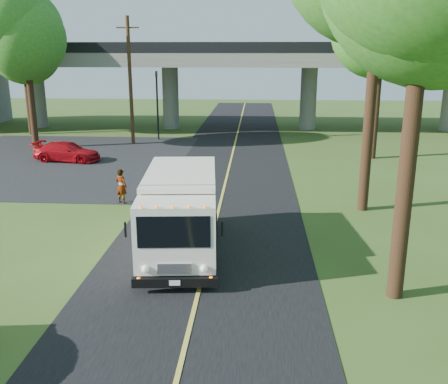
# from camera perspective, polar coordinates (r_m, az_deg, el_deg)

# --- Properties ---
(ground) EXTENTS (120.00, 120.00, 0.00)m
(ground) POSITION_cam_1_polar(r_m,az_deg,el_deg) (13.73, -3.35, -12.99)
(ground) COLOR #39511D
(ground) RESTS_ON ground
(road) EXTENTS (7.00, 90.00, 0.02)m
(road) POSITION_cam_1_polar(r_m,az_deg,el_deg) (22.96, -0.33, -0.91)
(road) COLOR black
(road) RESTS_ON ground
(parking_lot) EXTENTS (16.00, 18.00, 0.01)m
(parking_lot) POSITION_cam_1_polar(r_m,az_deg,el_deg) (33.13, -18.68, 3.45)
(parking_lot) COLOR black
(parking_lot) RESTS_ON ground
(lane_line) EXTENTS (0.12, 90.00, 0.01)m
(lane_line) POSITION_cam_1_polar(r_m,az_deg,el_deg) (22.95, -0.33, -0.86)
(lane_line) COLOR gold
(lane_line) RESTS_ON road
(overpass) EXTENTS (54.00, 10.00, 7.30)m
(overpass) POSITION_cam_1_polar(r_m,az_deg,el_deg) (44.01, 1.73, 13.10)
(overpass) COLOR slate
(overpass) RESTS_ON ground
(traffic_signal) EXTENTS (0.18, 0.22, 5.20)m
(traffic_signal) POSITION_cam_1_polar(r_m,az_deg,el_deg) (38.83, -7.65, 10.61)
(traffic_signal) COLOR black
(traffic_signal) RESTS_ON ground
(utility_pole) EXTENTS (1.60, 0.26, 9.00)m
(utility_pole) POSITION_cam_1_polar(r_m,az_deg,el_deg) (37.12, -10.66, 12.41)
(utility_pole) COLOR #472D19
(utility_pole) RESTS_ON ground
(tree_right_far) EXTENTS (5.77, 5.67, 10.99)m
(tree_right_far) POSITION_cam_1_polar(r_m,az_deg,el_deg) (32.72, 18.15, 18.01)
(tree_right_far) COLOR #382314
(tree_right_far) RESTS_ON ground
(tree_left_lot) EXTENTS (5.60, 5.50, 10.50)m
(tree_left_lot) POSITION_cam_1_polar(r_m,az_deg,el_deg) (37.12, -21.67, 16.72)
(tree_left_lot) COLOR #382314
(tree_left_lot) RESTS_ON ground
(tree_left_far) EXTENTS (5.26, 5.16, 9.89)m
(tree_left_far) POSITION_cam_1_polar(r_m,az_deg,el_deg) (43.81, -21.91, 15.80)
(tree_left_far) COLOR #382314
(tree_left_far) RESTS_ON ground
(step_van) EXTENTS (2.93, 6.61, 2.70)m
(step_van) POSITION_cam_1_polar(r_m,az_deg,el_deg) (16.75, -4.98, -2.13)
(step_van) COLOR silver
(step_van) RESTS_ON ground
(red_sedan) EXTENTS (4.33, 2.20, 1.20)m
(red_sedan) POSITION_cam_1_polar(r_m,az_deg,el_deg) (32.58, -17.49, 4.43)
(red_sedan) COLOR #A80A11
(red_sedan) RESTS_ON ground
(pedestrian) EXTENTS (0.68, 0.59, 1.58)m
(pedestrian) POSITION_cam_1_polar(r_m,az_deg,el_deg) (22.73, -11.65, 0.63)
(pedestrian) COLOR gray
(pedestrian) RESTS_ON ground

